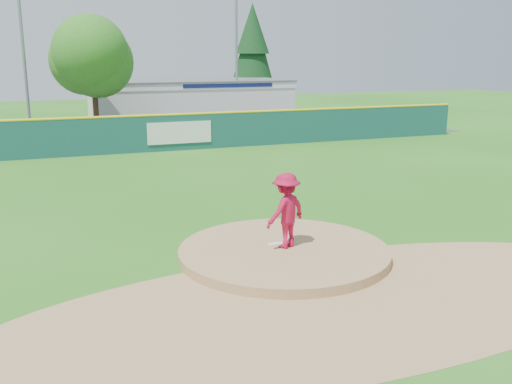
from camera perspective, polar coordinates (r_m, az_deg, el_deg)
name	(u,v)px	position (r m, az deg, el deg)	size (l,w,h in m)	color
ground	(284,257)	(15.03, 2.80, -6.48)	(120.00, 120.00, 0.00)	#286B19
pitchers_mound	(284,257)	(15.03, 2.80, -6.48)	(5.50, 5.50, 0.50)	#9E774C
pitching_rubber	(279,243)	(15.20, 2.35, -5.17)	(0.60, 0.15, 0.04)	white
infield_dirt_arc	(341,301)	(12.55, 8.51, -10.74)	(15.40, 15.40, 0.01)	#9E774C
parking_lot	(124,132)	(40.62, -13.05, 5.85)	(44.00, 16.00, 0.02)	#38383A
pitcher	(286,210)	(14.73, 3.01, -1.85)	(1.27, 0.73, 1.97)	#AE0E36
van	(97,132)	(34.78, -15.62, 5.76)	(2.52, 5.46, 1.52)	white
pool_building_grp	(189,101)	(46.53, -6.70, 9.07)	(15.20, 8.20, 3.31)	silver
fence_banners	(42,139)	(31.07, -20.62, 4.95)	(17.94, 0.04, 1.20)	#5C0D0D
outfield_fence	(149,132)	(31.67, -10.68, 5.88)	(40.00, 0.14, 2.07)	#164947
deciduous_tree	(93,65)	(38.07, -15.99, 12.07)	(5.60, 5.60, 7.36)	#382314
conifer_tree	(253,51)	(52.38, -0.35, 13.88)	(4.40, 4.40, 9.50)	#382314
light_pole_left	(22,41)	(39.88, -22.32, 13.79)	(1.75, 0.25, 11.00)	gray
light_pole_right	(237,51)	(44.42, -1.96, 13.96)	(1.75, 0.25, 10.00)	gray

